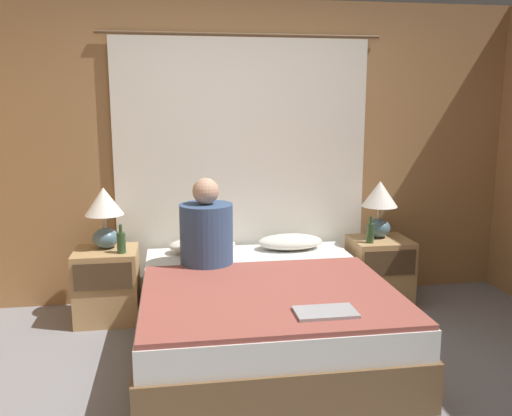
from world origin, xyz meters
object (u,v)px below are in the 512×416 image
bed (263,315)px  lamp_left (104,210)px  lamp_right (379,202)px  beer_bottle_on_right_stand (370,232)px  nightstand_left (107,285)px  pillow_right (290,242)px  laptop_on_bed (325,312)px  nightstand_right (379,271)px  pillow_left (202,245)px  person_left_in_bed (206,232)px  beer_bottle_on_left_stand (121,242)px

bed → lamp_left: (-1.11, 0.75, 0.62)m
lamp_right → beer_bottle_on_right_stand: lamp_right is taller
lamp_left → lamp_right: bearing=0.0°
nightstand_left → pillow_right: size_ratio=1.05×
nightstand_left → laptop_on_bed: size_ratio=1.63×
pillow_right → laptop_on_bed: (-0.12, -1.48, -0.02)m
lamp_right → pillow_right: size_ratio=0.89×
nightstand_right → pillow_left: 1.50m
laptop_on_bed → pillow_right: bearing=85.2°
lamp_left → laptop_on_bed: size_ratio=1.39×
nightstand_left → nightstand_right: bearing=0.0°
pillow_right → person_left_in_bed: person_left_in_bed is taller
bed → person_left_in_bed: bearing=131.3°
person_left_in_bed → beer_bottle_on_left_stand: 0.66m
pillow_left → person_left_in_bed: person_left_in_bed is taller
nightstand_left → nightstand_right: size_ratio=1.00×
nightstand_left → pillow_left: pillow_left is taller
pillow_right → beer_bottle_on_left_stand: bearing=-171.8°
bed → person_left_in_bed: 0.74m
bed → nightstand_left: size_ratio=3.46×
person_left_in_bed → laptop_on_bed: bearing=-61.7°
pillow_right → laptop_on_bed: pillow_right is taller
beer_bottle_on_left_stand → beer_bottle_on_right_stand: size_ratio=1.00×
lamp_right → beer_bottle_on_left_stand: lamp_right is taller
nightstand_left → nightstand_right: (2.22, 0.00, 0.00)m
bed → beer_bottle_on_right_stand: 1.21m
beer_bottle_on_right_stand → beer_bottle_on_left_stand: bearing=-180.0°
beer_bottle_on_right_stand → laptop_on_bed: (-0.74, -1.28, -0.12)m
bed → nightstand_right: (1.11, 0.69, 0.04)m
bed → lamp_left: size_ratio=4.07×
person_left_in_bed → nightstand_left: bearing=159.4°
nightstand_left → beer_bottle_on_left_stand: bearing=-37.2°
person_left_in_bed → nightstand_right: bearing=11.1°
lamp_left → nightstand_right: bearing=-1.7°
beer_bottle_on_left_stand → nightstand_left: bearing=142.8°
beer_bottle_on_left_stand → laptop_on_bed: 1.77m
nightstand_left → pillow_left: 0.80m
lamp_left → laptop_on_bed: (1.35, -1.45, -0.34)m
nightstand_left → beer_bottle_on_left_stand: beer_bottle_on_left_stand is taller
nightstand_right → nightstand_left: bearing=180.0°
nightstand_left → lamp_left: (0.00, 0.06, 0.58)m
person_left_in_bed → laptop_on_bed: 1.26m
beer_bottle_on_left_stand → laptop_on_bed: size_ratio=0.64×
person_left_in_bed → beer_bottle_on_left_stand: bearing=163.5°
lamp_right → pillow_left: size_ratio=0.89×
pillow_right → nightstand_left: bearing=-176.4°
nightstand_left → beer_bottle_on_right_stand: (2.09, -0.10, 0.37)m
person_left_in_bed → pillow_left: bearing=91.9°
nightstand_right → beer_bottle_on_left_stand: (-2.09, -0.10, 0.36)m
bed → pillow_left: pillow_left is taller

